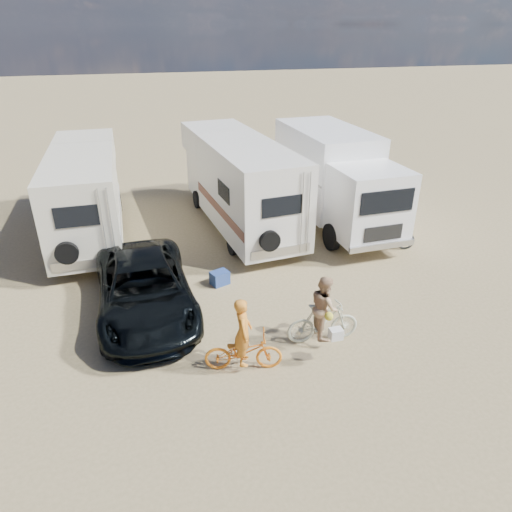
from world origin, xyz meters
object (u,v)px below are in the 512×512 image
object	(u,v)px
crate	(298,242)
bike_woman	(323,322)
rv_main	(239,184)
rider_man	(243,339)
box_truck	(336,181)
rider_woman	(324,313)
bike_man	(243,352)
bike_parked	(387,235)
rv_left	(86,195)
dark_suv	(145,288)
cooler	(220,278)

from	to	relation	value
crate	bike_woman	bearing A→B (deg)	-103.38
rv_main	rider_man	size ratio (longest dim) A/B	4.86
box_truck	rider_woman	xyz separation A→B (m)	(-3.19, -6.67, -0.91)
bike_man	bike_parked	bearing A→B (deg)	-40.07
rider_man	bike_man	bearing A→B (deg)	0.00
rv_left	crate	size ratio (longest dim) A/B	17.22
rv_main	dark_suv	world-z (taller)	rv_main
bike_parked	dark_suv	bearing A→B (deg)	123.55
rv_left	bike_man	distance (m)	9.18
rider_woman	cooler	bearing A→B (deg)	33.91
dark_suv	rider_man	bearing A→B (deg)	-57.93
dark_suv	bike_woman	bearing A→B (deg)	-32.77
bike_woman	crate	world-z (taller)	bike_woman
rider_man	cooler	bearing A→B (deg)	9.28
bike_man	rider_man	xyz separation A→B (m)	(0.00, 0.00, 0.35)
box_truck	crate	world-z (taller)	box_truck
rv_main	bike_man	size ratio (longest dim) A/B	4.56
rv_main	bike_woman	size ratio (longest dim) A/B	4.47
rider_man	bike_parked	distance (m)	7.67
bike_man	bike_woman	world-z (taller)	bike_woman
bike_man	rv_left	bearing A→B (deg)	35.16
box_truck	bike_woman	bearing A→B (deg)	-117.69
rider_man	bike_woman	bearing A→B (deg)	-64.35
box_truck	dark_suv	xyz separation A→B (m)	(-7.16, -4.32, -0.98)
rider_woman	box_truck	bearing A→B (deg)	-20.95
dark_suv	cooler	distance (m)	2.38
bike_man	crate	world-z (taller)	bike_man
rider_man	rider_woman	bearing A→B (deg)	-64.35
rv_main	rider_woman	bearing A→B (deg)	-93.83
rv_left	rider_man	distance (m)	9.15
bike_parked	crate	bearing A→B (deg)	92.66
dark_suv	bike_parked	bearing A→B (deg)	10.78
rider_woman	rv_main	bearing A→B (deg)	6.60
box_truck	bike_woman	size ratio (longest dim) A/B	3.92
rv_main	cooler	bearing A→B (deg)	-116.39
rv_main	box_truck	bearing A→B (deg)	-19.12
rider_man	cooler	xyz separation A→B (m)	(0.21, 3.76, -0.59)
box_truck	cooler	bearing A→B (deg)	-148.13
box_truck	bike_woman	xyz separation A→B (m)	(-3.19, -6.67, -1.17)
dark_suv	cooler	world-z (taller)	dark_suv
rv_main	bike_woman	bearing A→B (deg)	-93.83
dark_suv	rider_woman	world-z (taller)	rider_woman
rv_left	box_truck	bearing A→B (deg)	-8.75
dark_suv	bike_parked	size ratio (longest dim) A/B	2.77
cooler	crate	size ratio (longest dim) A/B	1.19
box_truck	rider_man	xyz separation A→B (m)	(-5.23, -7.15, -0.90)
crate	rider_woman	bearing A→B (deg)	-103.38
crate	box_truck	bearing A→B (deg)	38.37
crate	rv_main	bearing A→B (deg)	121.67
dark_suv	rv_left	bearing A→B (deg)	103.84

